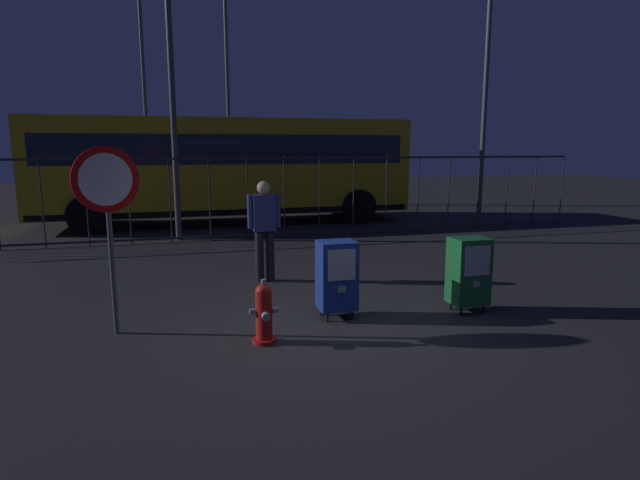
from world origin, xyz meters
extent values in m
plane|color=#262628|center=(0.00, 0.00, 0.00)|extent=(60.00, 60.00, 0.00)
cylinder|color=red|center=(-0.76, -0.23, 0.03)|extent=(0.28, 0.28, 0.05)
cylinder|color=red|center=(-0.76, -0.23, 0.33)|extent=(0.19, 0.19, 0.55)
sphere|color=red|center=(-0.76, -0.23, 0.60)|extent=(0.19, 0.19, 0.19)
cylinder|color=gray|center=(-0.76, -0.23, 0.72)|extent=(0.06, 0.06, 0.05)
cylinder|color=gray|center=(-0.76, -0.37, 0.35)|extent=(0.09, 0.08, 0.09)
cylinder|color=gray|center=(-0.89, -0.23, 0.38)|extent=(0.07, 0.07, 0.07)
cylinder|color=gray|center=(-0.63, -0.23, 0.38)|extent=(0.07, 0.07, 0.07)
cylinder|color=black|center=(1.93, 0.03, 0.06)|extent=(0.04, 0.04, 0.12)
cylinder|color=black|center=(2.26, 0.03, 0.06)|extent=(0.04, 0.04, 0.12)
cylinder|color=black|center=(1.93, 0.31, 0.06)|extent=(0.04, 0.04, 0.12)
cylinder|color=black|center=(2.26, 0.31, 0.06)|extent=(0.04, 0.04, 0.12)
cube|color=#19602D|center=(2.10, 0.17, 0.57)|extent=(0.48, 0.40, 0.90)
cube|color=#B2B7BF|center=(2.10, -0.03, 0.75)|extent=(0.36, 0.01, 0.40)
cube|color=gray|center=(2.10, -0.04, 0.43)|extent=(0.10, 0.02, 0.08)
cylinder|color=black|center=(0.14, 0.27, 0.06)|extent=(0.04, 0.04, 0.12)
cylinder|color=black|center=(0.48, 0.27, 0.06)|extent=(0.04, 0.04, 0.12)
cylinder|color=black|center=(0.14, 0.55, 0.06)|extent=(0.04, 0.04, 0.12)
cylinder|color=black|center=(0.48, 0.55, 0.06)|extent=(0.04, 0.04, 0.12)
cube|color=navy|center=(0.31, 0.41, 0.57)|extent=(0.48, 0.40, 0.90)
cube|color=#B2B7BF|center=(0.31, 0.20, 0.75)|extent=(0.36, 0.01, 0.40)
cube|color=gray|center=(0.31, 0.20, 0.43)|extent=(0.10, 0.02, 0.08)
cylinder|color=#4C4F54|center=(-2.43, 0.53, 1.10)|extent=(0.06, 0.06, 2.20)
cylinder|color=red|center=(-2.43, 0.51, 1.85)|extent=(0.71, 0.31, 0.76)
cylinder|color=white|center=(-2.43, 0.50, 1.85)|extent=(0.56, 0.23, 0.60)
cylinder|color=black|center=(-0.37, 2.55, 0.42)|extent=(0.14, 0.14, 0.85)
cylinder|color=black|center=(-0.19, 2.55, 0.42)|extent=(0.14, 0.14, 0.85)
cube|color=navy|center=(-0.28, 2.55, 1.15)|extent=(0.36, 0.20, 0.60)
sphere|color=tan|center=(-0.28, 2.55, 1.56)|extent=(0.22, 0.22, 0.22)
cylinder|color=navy|center=(-0.51, 2.55, 1.18)|extent=(0.09, 0.09, 0.55)
cylinder|color=navy|center=(-0.05, 2.55, 1.18)|extent=(0.09, 0.09, 0.55)
cube|color=#2D2D33|center=(0.00, 6.68, 1.95)|extent=(18.00, 0.04, 0.05)
cube|color=#2D2D33|center=(0.00, 6.68, 0.10)|extent=(18.00, 0.04, 0.05)
cylinder|color=#2D2D33|center=(-4.50, 6.68, 1.00)|extent=(0.03, 0.03, 2.00)
cylinder|color=#2D2D33|center=(-3.60, 6.68, 1.00)|extent=(0.03, 0.03, 2.00)
cylinder|color=#2D2D33|center=(-2.70, 6.68, 1.00)|extent=(0.03, 0.03, 2.00)
cylinder|color=#2D2D33|center=(-1.80, 6.68, 1.00)|extent=(0.03, 0.03, 2.00)
cylinder|color=#2D2D33|center=(-0.90, 6.68, 1.00)|extent=(0.03, 0.03, 2.00)
cylinder|color=#2D2D33|center=(0.00, 6.68, 1.00)|extent=(0.03, 0.03, 2.00)
cylinder|color=#2D2D33|center=(0.90, 6.68, 1.00)|extent=(0.03, 0.03, 2.00)
cylinder|color=#2D2D33|center=(1.80, 6.68, 1.00)|extent=(0.03, 0.03, 2.00)
cylinder|color=#2D2D33|center=(2.70, 6.68, 1.00)|extent=(0.03, 0.03, 2.00)
cylinder|color=#2D2D33|center=(3.60, 6.68, 1.00)|extent=(0.03, 0.03, 2.00)
cylinder|color=#2D2D33|center=(4.50, 6.68, 1.00)|extent=(0.03, 0.03, 2.00)
cylinder|color=#2D2D33|center=(5.40, 6.68, 1.00)|extent=(0.03, 0.03, 2.00)
cylinder|color=#2D2D33|center=(6.30, 6.68, 1.00)|extent=(0.03, 0.03, 2.00)
cylinder|color=#2D2D33|center=(7.20, 6.68, 1.00)|extent=(0.03, 0.03, 2.00)
cylinder|color=#2D2D33|center=(8.10, 6.68, 1.00)|extent=(0.03, 0.03, 2.00)
cylinder|color=#2D2D33|center=(9.00, 6.68, 1.00)|extent=(0.03, 0.03, 2.00)
cube|color=gold|center=(-0.20, 9.68, 1.67)|extent=(10.50, 2.52, 2.65)
cube|color=#1E2838|center=(-0.20, 9.68, 2.15)|extent=(9.87, 2.53, 0.80)
cube|color=black|center=(-0.20, 9.68, 0.45)|extent=(10.29, 2.52, 0.16)
cylinder|color=black|center=(3.47, 8.43, 0.50)|extent=(1.00, 0.28, 1.00)
cylinder|color=black|center=(3.47, 10.93, 0.50)|extent=(1.00, 0.28, 1.00)
cylinder|color=black|center=(-3.88, 8.44, 0.50)|extent=(1.00, 0.28, 1.00)
cylinder|color=black|center=(-3.88, 10.94, 0.50)|extent=(1.00, 0.28, 1.00)
cylinder|color=#4C4F54|center=(0.39, 14.56, 4.09)|extent=(0.14, 0.14, 8.18)
cylinder|color=#4C4F54|center=(-1.64, 7.02, 3.42)|extent=(0.14, 0.14, 6.84)
cylinder|color=#4C4F54|center=(7.16, 7.95, 3.65)|extent=(0.14, 0.14, 7.31)
cylinder|color=#4C4F54|center=(-2.66, 15.96, 4.01)|extent=(0.14, 0.14, 8.01)
camera|label=1|loc=(-1.66, -5.91, 2.22)|focal=29.33mm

